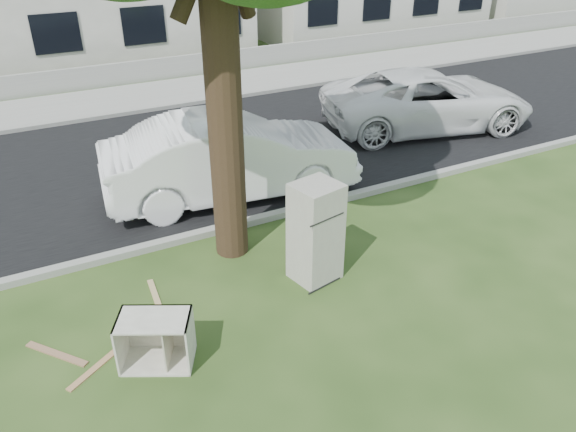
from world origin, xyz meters
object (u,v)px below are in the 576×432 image
fridge (316,233)px  car_right (428,100)px  cabinet (156,340)px  car_center (231,157)px

fridge → car_right: 7.42m
fridge → cabinet: 2.84m
fridge → car_center: size_ratio=0.33×
cabinet → car_center: 4.79m
cabinet → car_right: 10.07m
car_center → car_right: bearing=-71.4°
fridge → cabinet: (-2.72, -0.70, -0.46)m
car_center → car_right: car_center is taller
cabinet → car_right: car_right is taller
fridge → car_center: car_center is taller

